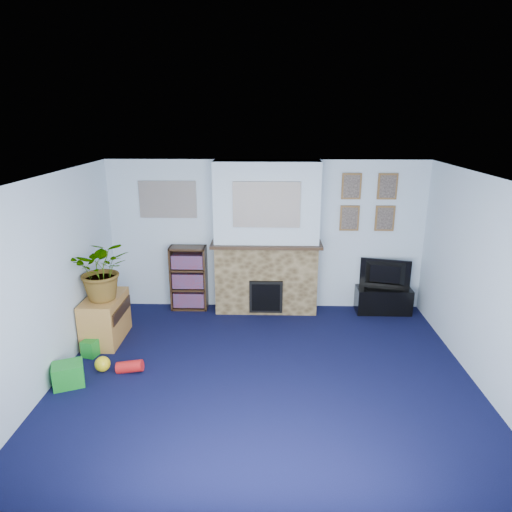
{
  "coord_description": "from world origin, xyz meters",
  "views": [
    {
      "loc": [
        0.03,
        -4.81,
        3.03
      ],
      "look_at": [
        -0.13,
        0.89,
        1.28
      ],
      "focal_mm": 32.0,
      "sensor_mm": 36.0,
      "label": 1
    }
  ],
  "objects_px": {
    "tv_stand": "(383,299)",
    "sideboard": "(105,317)",
    "television": "(385,274)",
    "bookshelf": "(189,279)"
  },
  "relations": [
    {
      "from": "tv_stand",
      "to": "bookshelf",
      "type": "xyz_separation_m",
      "value": [
        -3.13,
        0.08,
        0.28
      ]
    },
    {
      "from": "tv_stand",
      "to": "sideboard",
      "type": "xyz_separation_m",
      "value": [
        -4.12,
        -1.06,
        0.12
      ]
    },
    {
      "from": "bookshelf",
      "to": "television",
      "type": "bearing_deg",
      "value": -1.03
    },
    {
      "from": "television",
      "to": "bookshelf",
      "type": "relative_size",
      "value": 0.75
    },
    {
      "from": "tv_stand",
      "to": "bookshelf",
      "type": "distance_m",
      "value": 3.15
    },
    {
      "from": "tv_stand",
      "to": "television",
      "type": "bearing_deg",
      "value": 90.0
    },
    {
      "from": "tv_stand",
      "to": "sideboard",
      "type": "distance_m",
      "value": 4.26
    },
    {
      "from": "tv_stand",
      "to": "bookshelf",
      "type": "height_order",
      "value": "bookshelf"
    },
    {
      "from": "tv_stand",
      "to": "sideboard",
      "type": "height_order",
      "value": "sideboard"
    },
    {
      "from": "television",
      "to": "sideboard",
      "type": "relative_size",
      "value": 0.95
    }
  ]
}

